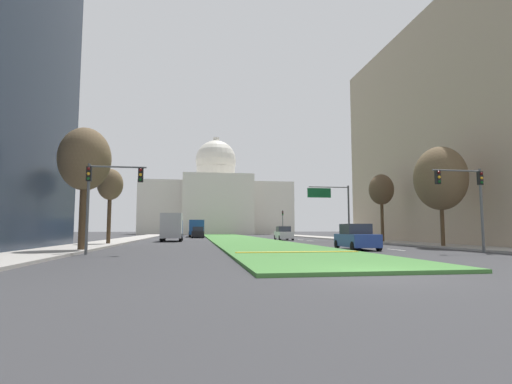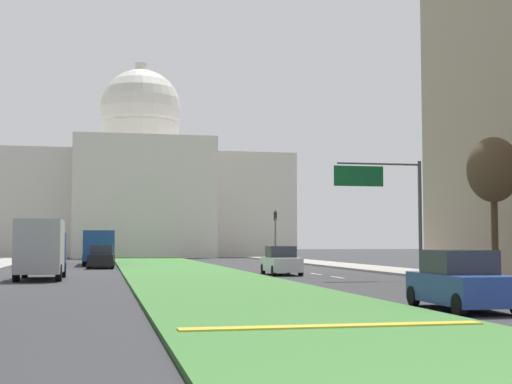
% 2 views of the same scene
% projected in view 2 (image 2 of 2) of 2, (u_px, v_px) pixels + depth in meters
% --- Properties ---
extents(ground_plane, '(260.00, 260.00, 0.00)m').
position_uv_depth(ground_plane, '(172.00, 269.00, 55.54)').
color(ground_plane, '#333335').
extents(grass_median, '(7.84, 89.77, 0.14)m').
position_uv_depth(grass_median, '(178.00, 270.00, 50.67)').
color(grass_median, '#427A38').
rests_on(grass_median, ground_plane).
extents(median_curb_nose, '(7.05, 0.50, 0.04)m').
position_uv_depth(median_curb_nose, '(334.00, 326.00, 16.57)').
color(median_curb_nose, gold).
rests_on(median_curb_nose, grass_median).
extents(lane_dashes_right, '(0.16, 39.96, 0.01)m').
position_uv_depth(lane_dashes_right, '(349.00, 279.00, 40.22)').
color(lane_dashes_right, silver).
rests_on(lane_dashes_right, ground_plane).
extents(sidewalk_right, '(4.00, 89.77, 0.15)m').
position_uv_depth(sidewalk_right, '(402.00, 271.00, 48.72)').
color(sidewalk_right, '#9E9991').
rests_on(sidewalk_right, ground_plane).
extents(capitol_building, '(39.99, 27.69, 27.64)m').
position_uv_depth(capitol_building, '(140.00, 195.00, 103.94)').
color(capitol_building, beige).
rests_on(capitol_building, ground_plane).
extents(traffic_light_far_right, '(0.28, 0.35, 5.20)m').
position_uv_depth(traffic_light_far_right, '(275.00, 229.00, 73.63)').
color(traffic_light_far_right, '#515456').
rests_on(traffic_light_far_right, ground_plane).
extents(overhead_guide_sign, '(5.07, 0.20, 6.50)m').
position_uv_depth(overhead_guide_sign, '(389.00, 195.00, 40.26)').
color(overhead_guide_sign, '#515456').
rests_on(overhead_guide_sign, ground_plane).
extents(street_tree_right_mid, '(2.56, 2.56, 7.17)m').
position_uv_depth(street_tree_right_mid, '(493.00, 171.00, 36.02)').
color(street_tree_right_mid, '#4C3823').
rests_on(street_tree_right_mid, ground_plane).
extents(sedan_lead_stopped, '(2.13, 4.37, 1.80)m').
position_uv_depth(sedan_lead_stopped, '(461.00, 282.00, 22.11)').
color(sedan_lead_stopped, navy).
rests_on(sedan_lead_stopped, ground_plane).
extents(sedan_midblock, '(2.02, 4.52, 1.77)m').
position_uv_depth(sedan_midblock, '(281.00, 261.00, 45.38)').
color(sedan_midblock, silver).
rests_on(sedan_midblock, ground_plane).
extents(sedan_distant, '(2.07, 4.45, 1.77)m').
position_uv_depth(sedan_distant, '(101.00, 258.00, 56.08)').
color(sedan_distant, black).
rests_on(sedan_distant, ground_plane).
extents(box_truck_delivery, '(2.40, 6.40, 3.20)m').
position_uv_depth(box_truck_delivery, '(41.00, 248.00, 39.65)').
color(box_truck_delivery, navy).
rests_on(box_truck_delivery, ground_plane).
extents(city_bus, '(2.62, 11.00, 2.95)m').
position_uv_depth(city_bus, '(99.00, 245.00, 64.45)').
color(city_bus, '#1E4C8C').
rests_on(city_bus, ground_plane).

